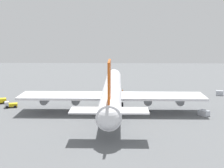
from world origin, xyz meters
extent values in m
plane|color=slate|center=(0.00, 0.00, 0.00)|extent=(286.27, 286.27, 0.00)
cylinder|color=silver|center=(0.00, 0.00, 6.09)|extent=(66.03, 6.05, 6.05)
sphere|color=silver|center=(33.02, 0.00, 6.09)|extent=(5.93, 5.93, 5.93)
sphere|color=silver|center=(-33.02, 0.00, 6.09)|extent=(5.14, 5.14, 5.14)
cube|color=#D85919|center=(-27.73, 0.00, 13.96)|extent=(9.24, 0.50, 9.68)
cube|color=silver|center=(-29.05, -4.84, 7.00)|extent=(5.94, 9.07, 0.36)
cube|color=silver|center=(-29.05, 4.84, 7.00)|extent=(5.94, 9.07, 0.36)
cube|color=silver|center=(-3.30, -15.47, 5.19)|extent=(11.23, 27.30, 0.70)
cube|color=silver|center=(-3.30, 15.47, 5.19)|extent=(11.23, 27.30, 0.70)
cylinder|color=gray|center=(-2.30, -11.37, 3.56)|extent=(4.84, 2.54, 2.54)
cylinder|color=gray|center=(-2.30, -21.47, 3.56)|extent=(4.84, 2.54, 2.54)
cylinder|color=gray|center=(-2.30, 11.37, 3.56)|extent=(4.84, 2.54, 2.54)
cylinder|color=gray|center=(-2.30, 21.47, 3.56)|extent=(4.84, 2.54, 2.54)
cylinder|color=black|center=(21.13, 0.00, 1.53)|extent=(0.70, 0.70, 3.07)
cylinder|color=black|center=(-3.30, -3.33, 1.53)|extent=(0.70, 0.70, 3.07)
cylinder|color=black|center=(-3.30, 3.33, 1.53)|extent=(0.70, 0.70, 3.07)
cube|color=yellow|center=(7.93, 39.12, 1.09)|extent=(3.06, 3.24, 1.37)
cylinder|color=black|center=(9.24, 39.11, 0.41)|extent=(0.58, 0.86, 0.82)
cylinder|color=black|center=(7.04, 38.16, 0.41)|extent=(0.58, 0.86, 0.82)
cube|color=silver|center=(1.49, 35.37, 1.23)|extent=(2.18, 1.79, 1.63)
cube|color=yellow|center=(2.06, 33.38, 0.90)|extent=(2.59, 3.23, 0.98)
cylinder|color=black|center=(2.52, 35.54, 0.42)|extent=(0.50, 0.88, 0.83)
cylinder|color=black|center=(0.53, 34.97, 0.42)|extent=(0.50, 0.88, 0.83)
cylinder|color=black|center=(3.23, 33.07, 0.42)|extent=(0.50, 0.88, 0.83)
cylinder|color=black|center=(1.24, 32.50, 0.42)|extent=(0.50, 0.88, 0.83)
cube|color=#B7BCC6|center=(23.84, -42.17, 0.93)|extent=(2.42, 3.08, 1.87)
cube|color=#B7BCC6|center=(-7.01, -28.24, 0.81)|extent=(3.72, 3.53, 1.62)
cone|color=orange|center=(32.21, -3.74, 0.39)|extent=(0.54, 0.54, 0.77)
camera|label=1|loc=(-105.00, -2.47, 26.44)|focal=52.72mm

